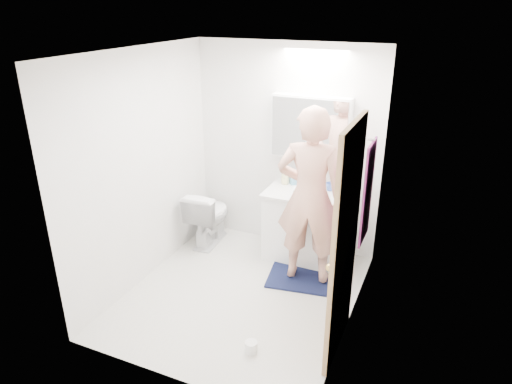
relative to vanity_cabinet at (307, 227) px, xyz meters
The scene contains 23 objects.
floor 1.11m from the vanity_cabinet, 111.06° to the right, with size 2.50×2.50×0.00m, color silver.
ceiling 2.26m from the vanity_cabinet, 111.06° to the right, with size 2.50×2.50×0.00m, color white.
wall_back 0.94m from the vanity_cabinet, 142.51° to the left, with size 2.50×2.50×0.00m, color white.
wall_front 2.39m from the vanity_cabinet, 99.52° to the right, with size 2.50×2.50×0.00m, color white.
wall_left 1.94m from the vanity_cabinet, 146.74° to the right, with size 2.50×2.50×0.00m, color white.
wall_right 1.46m from the vanity_cabinet, 52.95° to the right, with size 2.50×2.50×0.00m, color white.
vanity_cabinet is the anchor object (origin of this frame).
countertop 0.41m from the vanity_cabinet, 90.00° to the right, with size 0.95×0.58×0.04m, color silver.
sink_basin 0.45m from the vanity_cabinet, 90.00° to the left, with size 0.36×0.36×0.03m, color white.
faucet 0.56m from the vanity_cabinet, 90.00° to the left, with size 0.02×0.02×0.16m, color silver.
medicine_cabinet 1.13m from the vanity_cabinet, 108.82° to the left, with size 0.88×0.14×0.70m, color white.
mirror_panel 1.12m from the vanity_cabinet, 118.10° to the left, with size 0.84×0.01×0.66m, color silver.
toilet 1.22m from the vanity_cabinet, behind, with size 0.39×0.69×0.70m, color white.
bath_rug 0.60m from the vanity_cabinet, 71.46° to the right, with size 0.80×0.55×0.02m, color #13183E.
person 0.75m from the vanity_cabinet, 71.46° to the right, with size 0.68×0.44×1.85m, color tan.
door 1.61m from the vanity_cabinet, 61.69° to the right, with size 0.04×0.80×2.00m, color #A77B53.
door_knob 1.84m from the vanity_cabinet, 67.52° to the right, with size 0.06×0.06×0.06m, color gold.
towel 1.08m from the vanity_cabinet, 30.43° to the right, with size 0.02×0.42×1.00m, color #14133E.
towel_hook 1.47m from the vanity_cabinet, 30.90° to the right, with size 0.02×0.02×0.07m, color silver.
soap_bottle_a 0.66m from the vanity_cabinet, 155.59° to the left, with size 0.09×0.09×0.24m, color beige.
soap_bottle_b 0.60m from the vanity_cabinet, 142.66° to the left, with size 0.08×0.08×0.17m, color #62ADD2.
toothbrush_cup 0.54m from the vanity_cabinet, 38.80° to the left, with size 0.10×0.10×0.09m, color #4166C5.
toilet_paper_roll 1.73m from the vanity_cabinet, 88.02° to the right, with size 0.11×0.11×0.10m, color white.
Camera 1 is at (1.71, -3.56, 2.79)m, focal length 32.23 mm.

